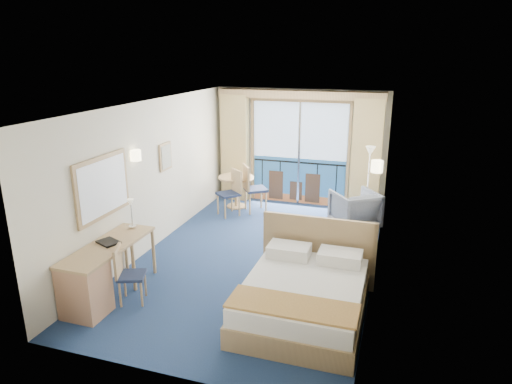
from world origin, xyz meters
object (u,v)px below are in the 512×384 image
object	(u,v)px
nightstand	(358,264)
armchair	(355,209)
desk_chair	(126,271)
round_table	(236,184)
table_chair_b	(232,190)
floor_lamp	(369,165)
desk	(90,281)
bed	(304,295)
table_chair_a	(252,186)

from	to	relation	value
nightstand	armchair	world-z (taller)	armchair
armchair	desk_chair	xyz separation A→B (m)	(-2.81, -4.01, 0.10)
armchair	round_table	distance (m)	2.82
armchair	table_chair_b	distance (m)	2.70
desk_chair	floor_lamp	bearing A→B (deg)	-55.20
nightstand	table_chair_b	world-z (taller)	table_chair_b
floor_lamp	round_table	world-z (taller)	floor_lamp
table_chair_b	desk	bearing A→B (deg)	-54.92
armchair	round_table	size ratio (longest dim) A/B	1.05
armchair	table_chair_b	size ratio (longest dim) A/B	0.84
nightstand	desk	size ratio (longest dim) A/B	0.32
bed	desk_chair	distance (m)	2.56
floor_lamp	table_chair_b	world-z (taller)	floor_lamp
nightstand	desk	distance (m)	4.02
desk	table_chair_a	xyz separation A→B (m)	(0.83, 4.62, 0.17)
bed	floor_lamp	bearing A→B (deg)	82.96
desk_chair	table_chair_b	size ratio (longest dim) A/B	0.85
desk_chair	table_chair_b	distance (m)	3.96
nightstand	table_chair_a	bearing A→B (deg)	135.57
armchair	desk_chair	bearing A→B (deg)	18.97
bed	nightstand	xyz separation A→B (m)	(0.59, 1.25, -0.03)
bed	table_chair_a	bearing A→B (deg)	118.02
bed	floor_lamp	xyz separation A→B (m)	(0.49, 3.98, 0.93)
desk_chair	round_table	size ratio (longest dim) A/B	1.06
table_chair_b	nightstand	bearing A→B (deg)	4.18
floor_lamp	table_chair_b	size ratio (longest dim) A/B	1.61
bed	desk	bearing A→B (deg)	-164.71
bed	table_chair_a	size ratio (longest dim) A/B	1.92
table_chair_b	bed	bearing A→B (deg)	-14.37
nightstand	desk_chair	xyz separation A→B (m)	(-3.11, -1.69, 0.21)
round_table	nightstand	bearing A→B (deg)	-42.20
desk	table_chair_b	size ratio (longest dim) A/B	1.68
bed	table_chair_b	xyz separation A→B (m)	(-2.40, 3.52, 0.27)
desk	nightstand	bearing A→B (deg)	30.44
nightstand	desk	bearing A→B (deg)	-149.56
floor_lamp	desk	world-z (taller)	floor_lamp
floor_lamp	round_table	bearing A→B (deg)	178.85
floor_lamp	table_chair_a	distance (m)	2.61
desk_chair	round_table	xyz separation A→B (m)	(0.04, 4.48, 0.07)
bed	round_table	xyz separation A→B (m)	(-2.48, 4.04, 0.25)
nightstand	round_table	distance (m)	4.16
bed	table_chair_a	distance (m)	4.35
bed	armchair	distance (m)	3.59
nightstand	bed	bearing A→B (deg)	-115.34
bed	desk	distance (m)	2.98
armchair	desk	size ratio (longest dim) A/B	0.50
desk_chair	table_chair_a	size ratio (longest dim) A/B	0.80
table_chair_a	armchair	bearing A→B (deg)	-130.18
nightstand	floor_lamp	world-z (taller)	floor_lamp
floor_lamp	armchair	bearing A→B (deg)	-115.99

